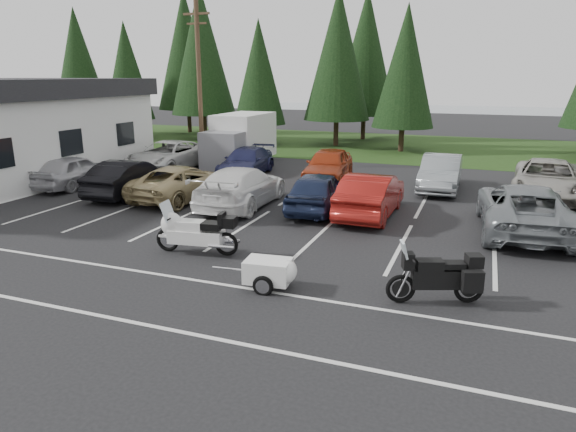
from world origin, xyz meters
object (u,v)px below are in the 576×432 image
Objects in this scene: car_far_0 at (167,156)px; car_far_3 at (441,173)px; car_far_4 at (547,179)px; car_near_1 at (129,178)px; car_near_3 at (241,187)px; cargo_trailer at (268,274)px; car_near_4 at (318,191)px; car_near_2 at (182,182)px; adventure_motorcycle at (436,272)px; box_truck at (237,140)px; touring_motorcycle at (196,228)px; car_near_6 at (524,208)px; utility_pole at (199,82)px; car_far_2 at (328,165)px; car_near_0 at (75,171)px; car_near_5 at (371,195)px; car_far_1 at (246,162)px.

car_far_3 is at bearing 0.53° from car_far_0.
car_near_1 is at bearing -155.85° from car_far_4.
car_near_3 reaches higher than car_near_1.
car_near_3 is at bearing -140.52° from car_far_3.
car_far_3 is at bearing 71.27° from cargo_trailer.
car_near_4 is at bearing -142.11° from car_far_4.
adventure_motorcycle is (11.00, -6.84, 0.04)m from car_near_2.
box_truck reaches higher than touring_motorcycle.
car_far_3 reaches higher than touring_motorcycle.
touring_motorcycle is (-10.29, -11.51, -0.02)m from car_far_4.
car_near_6 is 10.73m from touring_motorcycle.
car_far_4 reaches higher than car_near_1.
utility_pole is 1.61× the size of box_truck.
car_far_3 is at bearing 54.61° from touring_motorcycle.
car_near_3 is at bearing 179.23° from car_near_2.
car_far_2 is 9.68m from car_far_4.
car_near_0 is 0.94× the size of car_near_1.
utility_pole is 14.44m from car_near_5.
adventure_motorcycle is (10.74, -12.58, 0.05)m from car_far_1.
car_near_5 reaches higher than car_far_1.
car_far_3 is 4.37m from car_far_4.
car_near_2 is 0.87× the size of car_near_6.
car_near_5 reaches higher than car_near_1.
car_far_2 is at bearing -125.24° from car_near_2.
touring_motorcycle is at bearing 135.79° from car_near_1.
box_truck reaches higher than car_near_0.
car_far_3 is (7.14, 5.97, -0.01)m from car_near_3.
adventure_motorcycle is at bearing 68.29° from car_near_6.
car_near_3 is 5.13m from car_near_5.
car_near_0 is 0.77× the size of car_far_0.
car_near_5 is 7.63m from cargo_trailer.
box_truck is at bearing 152.11° from car_far_2.
car_far_1 is at bearing -55.22° from box_truck.
car_near_0 is at bearing -5.64° from car_near_4.
cargo_trailer is (-7.33, -13.10, -0.43)m from car_far_4.
car_far_2 reaches higher than car_far_0.
car_far_2 is 1.00× the size of car_far_3.
car_far_0 reaches higher than car_near_4.
car_far_4 is 3.57× the size of cargo_trailer.
car_near_2 is at bearing 127.62° from cargo_trailer.
car_far_2 is at bearing -82.51° from car_near_4.
box_truck reaches higher than car_near_1.
cargo_trailer is (11.46, -12.90, -0.43)m from car_far_0.
car_near_6 is (10.30, 0.17, 0.02)m from car_near_3.
car_far_0 is 14.42m from car_far_3.
car_far_4 reaches higher than car_near_3.
car_near_0 is 8.30m from car_far_1.
car_near_0 reaches higher than car_near_2.
car_near_0 is 16.95m from car_far_3.
box_truck is 1.99× the size of touring_motorcycle.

